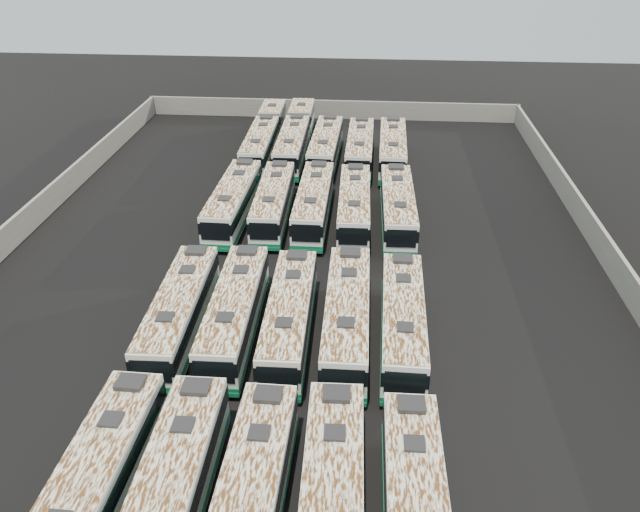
{
  "coord_description": "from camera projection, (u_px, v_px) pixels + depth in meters",
  "views": [
    {
      "loc": [
        4.68,
        -38.82,
        23.29
      ],
      "look_at": [
        1.62,
        -0.91,
        1.6
      ],
      "focal_mm": 35.0,
      "sensor_mm": 36.0,
      "label": 1
    }
  ],
  "objects": [
    {
      "name": "bus_front_right",
      "position": [
        332.0,
        507.0,
        25.49
      ],
      "size": [
        2.85,
        12.15,
        3.41
      ],
      "rotation": [
        0.0,
        0.0,
        0.02
      ],
      "color": "silver",
      "rests_on": "ground"
    },
    {
      "name": "bus_midfront_far_left",
      "position": [
        180.0,
        312.0,
        37.66
      ],
      "size": [
        2.78,
        11.85,
        3.32
      ],
      "rotation": [
        0.0,
        0.0,
        0.02
      ],
      "color": "silver",
      "rests_on": "ground"
    },
    {
      "name": "bus_front_left",
      "position": [
        170.0,
        497.0,
        25.91
      ],
      "size": [
        2.67,
        12.11,
        3.41
      ],
      "rotation": [
        0.0,
        0.0,
        0.01
      ],
      "color": "silver",
      "rests_on": "ground"
    },
    {
      "name": "bus_back_right",
      "position": [
        360.0,
        149.0,
        62.4
      ],
      "size": [
        2.64,
        11.94,
        3.36
      ],
      "rotation": [
        0.0,
        0.0,
        -0.01
      ],
      "color": "silver",
      "rests_on": "ground"
    },
    {
      "name": "bus_midback_left",
      "position": [
        273.0,
        202.0,
        51.4
      ],
      "size": [
        2.72,
        11.72,
        3.29
      ],
      "rotation": [
        0.0,
        0.0,
        0.02
      ],
      "color": "silver",
      "rests_on": "ground"
    },
    {
      "name": "bus_midback_center",
      "position": [
        314.0,
        203.0,
        51.15
      ],
      "size": [
        2.57,
        11.88,
        3.34
      ],
      "rotation": [
        0.0,
        0.0,
        -0.0
      ],
      "color": "silver",
      "rests_on": "ground"
    },
    {
      "name": "ground",
      "position": [
        299.0,
        268.0,
        45.48
      ],
      "size": [
        140.0,
        140.0,
        0.0
      ],
      "primitive_type": "plane",
      "color": "black",
      "rests_on": "ground"
    },
    {
      "name": "bus_front_far_left",
      "position": [
        92.0,
        490.0,
        26.2
      ],
      "size": [
        2.79,
        12.14,
        3.41
      ],
      "rotation": [
        0.0,
        0.0,
        -0.02
      ],
      "color": "silver",
      "rests_on": "ground"
    },
    {
      "name": "bus_back_left",
      "position": [
        295.0,
        136.0,
        65.77
      ],
      "size": [
        2.74,
        18.79,
        3.4
      ],
      "rotation": [
        0.0,
        0.0,
        0.01
      ],
      "color": "silver",
      "rests_on": "ground"
    },
    {
      "name": "bus_midfront_left",
      "position": [
        235.0,
        312.0,
        37.62
      ],
      "size": [
        2.71,
        11.89,
        3.34
      ],
      "rotation": [
        0.0,
        0.0,
        0.02
      ],
      "color": "silver",
      "rests_on": "ground"
    },
    {
      "name": "bus_midback_far_right",
      "position": [
        398.0,
        207.0,
        50.44
      ],
      "size": [
        2.71,
        12.0,
        3.37
      ],
      "rotation": [
        0.0,
        0.0,
        0.02
      ],
      "color": "silver",
      "rests_on": "ground"
    },
    {
      "name": "perimeter_wall",
      "position": [
        299.0,
        255.0,
        44.93
      ],
      "size": [
        45.2,
        73.2,
        2.2
      ],
      "color": "slate",
      "rests_on": "ground"
    },
    {
      "name": "bus_back_far_right",
      "position": [
        393.0,
        149.0,
        62.13
      ],
      "size": [
        2.81,
        12.23,
        3.43
      ],
      "rotation": [
        0.0,
        0.0,
        -0.02
      ],
      "color": "silver",
      "rests_on": "ground"
    },
    {
      "name": "bus_midback_right",
      "position": [
        354.0,
        206.0,
        50.71
      ],
      "size": [
        2.68,
        11.79,
        3.31
      ],
      "rotation": [
        0.0,
        0.0,
        0.02
      ],
      "color": "silver",
      "rests_on": "ground"
    },
    {
      "name": "bus_back_far_left",
      "position": [
        265.0,
        136.0,
        65.89
      ],
      "size": [
        2.78,
        18.35,
        3.32
      ],
      "rotation": [
        0.0,
        0.0,
        0.02
      ],
      "color": "silver",
      "rests_on": "ground"
    },
    {
      "name": "bus_midback_far_left",
      "position": [
        233.0,
        201.0,
        51.4
      ],
      "size": [
        2.8,
        12.11,
        3.4
      ],
      "rotation": [
        0.0,
        0.0,
        -0.02
      ],
      "color": "silver",
      "rests_on": "ground"
    },
    {
      "name": "bus_midfront_center",
      "position": [
        289.0,
        317.0,
        37.21
      ],
      "size": [
        2.67,
        11.73,
        3.29
      ],
      "rotation": [
        0.0,
        0.0,
        0.02
      ],
      "color": "silver",
      "rests_on": "ground"
    },
    {
      "name": "bus_midfront_far_right",
      "position": [
        403.0,
        321.0,
        36.83
      ],
      "size": [
        2.68,
        11.72,
        3.29
      ],
      "rotation": [
        0.0,
        0.0,
        -0.02
      ],
      "color": "silver",
      "rests_on": "ground"
    },
    {
      "name": "bus_back_center",
      "position": [
        325.0,
        147.0,
        62.68
      ],
      "size": [
        2.87,
        12.23,
        3.43
      ],
      "rotation": [
        0.0,
        0.0,
        -0.02
      ],
      "color": "silver",
      "rests_on": "ground"
    },
    {
      "name": "bus_front_center",
      "position": [
        249.0,
        505.0,
        25.57
      ],
      "size": [
        2.7,
        11.97,
        3.36
      ],
      "rotation": [
        0.0,
        0.0,
        -0.01
      ],
      "color": "silver",
      "rests_on": "ground"
    },
    {
      "name": "bus_midfront_right",
      "position": [
        347.0,
        317.0,
        37.12
      ],
      "size": [
        2.66,
        12.19,
        3.43
      ],
      "rotation": [
        0.0,
        0.0,
        0.01
      ],
      "color": "silver",
      "rests_on": "ground"
    }
  ]
}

